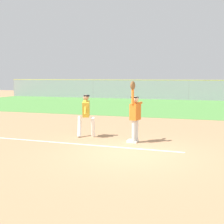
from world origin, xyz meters
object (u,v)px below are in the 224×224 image
parked_car_red (164,91)px  parked_car_silver (204,92)px  baseball (132,88)px  parked_car_blue (124,91)px  fielder (135,113)px  first_base (133,141)px  runner (86,113)px

parked_car_red → parked_car_silver: size_ratio=1.00×
baseball → parked_car_blue: bearing=106.6°
parked_car_red → fielder: bearing=-86.1°
baseball → parked_car_red: 26.74m
parked_car_blue → parked_car_red: size_ratio=0.99×
baseball → parked_car_blue: size_ratio=0.02×
first_base → fielder: bearing=-25.9°
parked_car_blue → parked_car_red: bearing=5.5°
runner → baseball: size_ratio=23.24×
runner → baseball: bearing=-26.3°
fielder → runner: size_ratio=1.33×
runner → parked_car_silver: runner is taller
baseball → first_base: bearing=-42.9°
baseball → parked_car_red: (-2.82, 26.55, -1.36)m
parked_car_red → baseball: bearing=-86.4°
first_base → baseball: baseball is taller
fielder → parked_car_blue: (-7.90, 26.13, -0.45)m
first_base → parked_car_silver: parked_car_silver is taller
first_base → parked_car_red: (-2.89, 26.62, 0.63)m
baseball → parked_car_red: bearing=96.1°
baseball → parked_car_blue: 27.18m
first_base → baseball: size_ratio=5.14×
first_base → fielder: (0.10, -0.05, 1.08)m
first_base → runner: (-2.03, 0.36, 0.96)m
fielder → parked_car_silver: (1.76, 26.41, -0.45)m
parked_car_blue → runner: bearing=-78.0°
fielder → runner: 2.16m
parked_car_blue → parked_car_silver: 9.66m
runner → parked_car_red: 26.27m
first_base → parked_car_red: parked_car_red is taller
parked_car_blue → parked_car_red: 4.95m
runner → baseball: (1.96, -0.30, 1.04)m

